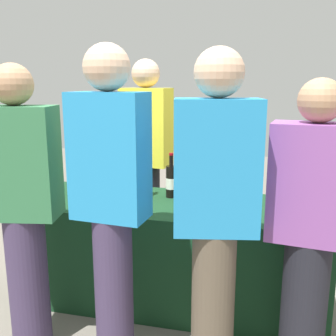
{
  "coord_description": "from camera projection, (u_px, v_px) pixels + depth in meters",
  "views": [
    {
      "loc": [
        0.61,
        -2.57,
        1.57
      ],
      "look_at": [
        0.0,
        0.0,
        0.99
      ],
      "focal_mm": 41.73,
      "sensor_mm": 36.0,
      "label": 1
    }
  ],
  "objects": [
    {
      "name": "wine_bottle_2",
      "position": [
        144.0,
        182.0,
        2.88
      ],
      "size": [
        0.07,
        0.07,
        0.31
      ],
      "color": "black",
      "rests_on": "tasting_table"
    },
    {
      "name": "wine_bottle_6",
      "position": [
        275.0,
        186.0,
        2.73
      ],
      "size": [
        0.07,
        0.07,
        0.33
      ],
      "color": "black",
      "rests_on": "tasting_table"
    },
    {
      "name": "guest_3",
      "position": [
        310.0,
        228.0,
        1.97
      ],
      "size": [
        0.46,
        0.29,
        1.59
      ],
      "rotation": [
        0.0,
        0.0,
        -0.14
      ],
      "color": "black",
      "rests_on": "ground_plane"
    },
    {
      "name": "wine_bottle_3",
      "position": [
        171.0,
        181.0,
        2.87
      ],
      "size": [
        0.08,
        0.08,
        0.33
      ],
      "color": "black",
      "rests_on": "tasting_table"
    },
    {
      "name": "server_pouring",
      "position": [
        147.0,
        155.0,
        3.37
      ],
      "size": [
        0.44,
        0.28,
        1.76
      ],
      "rotation": [
        0.0,
        0.0,
        2.99
      ],
      "color": "black",
      "rests_on": "ground_plane"
    },
    {
      "name": "wine_glass_0",
      "position": [
        115.0,
        193.0,
        2.61
      ],
      "size": [
        0.07,
        0.07,
        0.14
      ],
      "color": "silver",
      "rests_on": "tasting_table"
    },
    {
      "name": "guest_0",
      "position": [
        22.0,
        204.0,
        2.2
      ],
      "size": [
        0.45,
        0.3,
        1.67
      ],
      "rotation": [
        0.0,
        0.0,
        0.18
      ],
      "color": "#3F3351",
      "rests_on": "ground_plane"
    },
    {
      "name": "wine_bottle_7",
      "position": [
        290.0,
        189.0,
        2.68
      ],
      "size": [
        0.07,
        0.07,
        0.32
      ],
      "color": "black",
      "rests_on": "tasting_table"
    },
    {
      "name": "wine_bottle_5",
      "position": [
        200.0,
        181.0,
        2.87
      ],
      "size": [
        0.08,
        0.08,
        0.34
      ],
      "color": "black",
      "rests_on": "tasting_table"
    },
    {
      "name": "tasting_table",
      "position": [
        168.0,
        251.0,
        2.84
      ],
      "size": [
        2.15,
        0.75,
        0.74
      ],
      "primitive_type": "cube",
      "color": "#14381E",
      "rests_on": "ground_plane"
    },
    {
      "name": "guest_1",
      "position": [
        111.0,
        199.0,
        2.05
      ],
      "size": [
        0.4,
        0.25,
        1.76
      ],
      "rotation": [
        0.0,
        0.0,
        -0.09
      ],
      "color": "#3F3351",
      "rests_on": "ground_plane"
    },
    {
      "name": "wine_bottle_0",
      "position": [
        75.0,
        179.0,
        2.97
      ],
      "size": [
        0.07,
        0.07,
        0.3
      ],
      "color": "black",
      "rests_on": "tasting_table"
    },
    {
      "name": "wine_glass_2",
      "position": [
        213.0,
        197.0,
        2.55
      ],
      "size": [
        0.07,
        0.07,
        0.14
      ],
      "color": "silver",
      "rests_on": "tasting_table"
    },
    {
      "name": "wine_glass_1",
      "position": [
        180.0,
        197.0,
        2.57
      ],
      "size": [
        0.07,
        0.07,
        0.14
      ],
      "color": "silver",
      "rests_on": "tasting_table"
    },
    {
      "name": "menu_board",
      "position": [
        124.0,
        204.0,
        3.86
      ],
      "size": [
        0.6,
        0.1,
        0.79
      ],
      "primitive_type": "cube",
      "rotation": [
        0.0,
        0.0,
        -0.11
      ],
      "color": "white",
      "rests_on": "ground_plane"
    },
    {
      "name": "ground_plane",
      "position": [
        168.0,
        297.0,
        2.92
      ],
      "size": [
        12.0,
        12.0,
        0.0
      ],
      "primitive_type": "plane",
      "color": "slate"
    },
    {
      "name": "guest_2",
      "position": [
        215.0,
        214.0,
        1.9
      ],
      "size": [
        0.44,
        0.29,
        1.73
      ],
      "rotation": [
        0.0,
        0.0,
        0.19
      ],
      "color": "brown",
      "rests_on": "ground_plane"
    },
    {
      "name": "wine_glass_3",
      "position": [
        236.0,
        198.0,
        2.55
      ],
      "size": [
        0.07,
        0.07,
        0.13
      ],
      "color": "silver",
      "rests_on": "tasting_table"
    },
    {
      "name": "wine_bottle_1",
      "position": [
        116.0,
        179.0,
        2.93
      ],
      "size": [
        0.06,
        0.06,
        0.33
      ],
      "color": "black",
      "rests_on": "tasting_table"
    },
    {
      "name": "wine_bottle_4",
      "position": [
        182.0,
        184.0,
        2.78
      ],
      "size": [
        0.07,
        0.07,
        0.32
      ],
      "color": "black",
      "rests_on": "tasting_table"
    }
  ]
}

